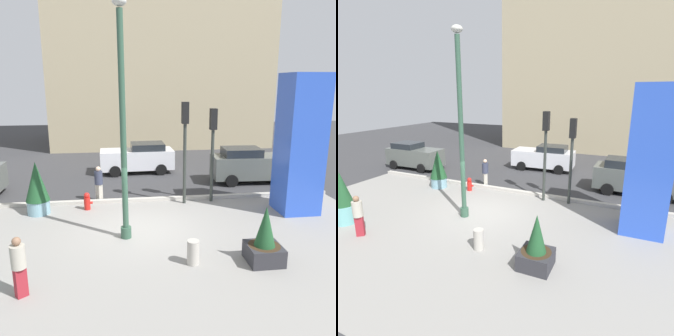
{
  "view_description": "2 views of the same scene",
  "coord_description": "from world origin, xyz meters",
  "views": [
    {
      "loc": [
        -0.56,
        -11.85,
        5.21
      ],
      "look_at": [
        0.9,
        -0.75,
        2.47
      ],
      "focal_mm": 37.38,
      "sensor_mm": 36.0,
      "label": 1
    },
    {
      "loc": [
        5.76,
        -10.02,
        5.18
      ],
      "look_at": [
        1.22,
        -0.06,
        2.26
      ],
      "focal_mm": 29.44,
      "sensor_mm": 36.0,
      "label": 2
    }
  ],
  "objects": [
    {
      "name": "ground_plane",
      "position": [
        0.0,
        4.0,
        0.0
      ],
      "size": [
        60.0,
        60.0,
        0.0
      ],
      "primitive_type": "plane",
      "color": "#38383A"
    },
    {
      "name": "plaza_pavement",
      "position": [
        0.0,
        -2.0,
        0.0
      ],
      "size": [
        18.0,
        10.0,
        0.02
      ],
      "primitive_type": "cube",
      "color": "gray",
      "rests_on": "ground_plane"
    },
    {
      "name": "curb_strip",
      "position": [
        0.0,
        3.12,
        0.08
      ],
      "size": [
        18.0,
        0.24,
        0.16
      ],
      "primitive_type": "cube",
      "color": "#B7B2A8",
      "rests_on": "ground_plane"
    },
    {
      "name": "lamp_post",
      "position": [
        -0.54,
        -0.6,
        3.75
      ],
      "size": [
        0.44,
        0.44,
        7.68
      ],
      "color": "#335642",
      "rests_on": "ground_plane"
    },
    {
      "name": "art_pillar_blue",
      "position": [
        6.47,
        1.14,
        2.79
      ],
      "size": [
        1.53,
        1.53,
        5.59
      ],
      "primitive_type": "cube",
      "color": "blue",
      "rests_on": "ground_plane"
    },
    {
      "name": "potted_plant_near_right",
      "position": [
        -4.03,
        2.14,
        1.1
      ],
      "size": [
        0.95,
        0.95,
        2.17
      ],
      "color": "#7AA8B7",
      "rests_on": "ground_plane"
    },
    {
      "name": "potted_plant_by_pillar",
      "position": [
        3.5,
        -2.83,
        0.67
      ],
      "size": [
        1.0,
        1.0,
        1.76
      ],
      "color": "#2D2D33",
      "rests_on": "ground_plane"
    },
    {
      "name": "fire_hydrant",
      "position": [
        -2.12,
        2.37,
        0.37
      ],
      "size": [
        0.36,
        0.26,
        0.75
      ],
      "color": "red",
      "rests_on": "ground_plane"
    },
    {
      "name": "concrete_bollard",
      "position": [
        1.39,
        -2.69,
        0.38
      ],
      "size": [
        0.36,
        0.36,
        0.75
      ],
      "primitive_type": "cylinder",
      "color": "#B2ADA3",
      "rests_on": "ground_plane"
    },
    {
      "name": "traffic_light_far_side",
      "position": [
        2.07,
        2.65,
        3.0
      ],
      "size": [
        0.28,
        0.42,
        4.44
      ],
      "color": "#333833",
      "rests_on": "ground_plane"
    },
    {
      "name": "traffic_light_corner",
      "position": [
        3.32,
        2.77,
        2.82
      ],
      "size": [
        0.28,
        0.42,
        4.15
      ],
      "color": "#333833",
      "rests_on": "ground_plane"
    },
    {
      "name": "car_curb_east",
      "position": [
        6.23,
        5.6,
        0.93
      ],
      "size": [
        4.41,
        2.07,
        1.87
      ],
      "color": "#565B56",
      "rests_on": "ground_plane"
    },
    {
      "name": "car_intersection",
      "position": [
        0.33,
        8.48,
        0.89
      ],
      "size": [
        4.32,
        2.12,
        1.75
      ],
      "color": "silver",
      "rests_on": "ground_plane"
    },
    {
      "name": "pedestrian_on_sidewalk",
      "position": [
        -3.18,
        -3.7,
        0.89
      ],
      "size": [
        0.51,
        0.51,
        1.6
      ],
      "color": "maroon",
      "rests_on": "ground_plane"
    },
    {
      "name": "pedestrian_by_curb",
      "position": [
        -1.68,
        3.41,
        0.89
      ],
      "size": [
        0.51,
        0.51,
        1.61
      ],
      "color": "#B2AD9E",
      "rests_on": "ground_plane"
    }
  ]
}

